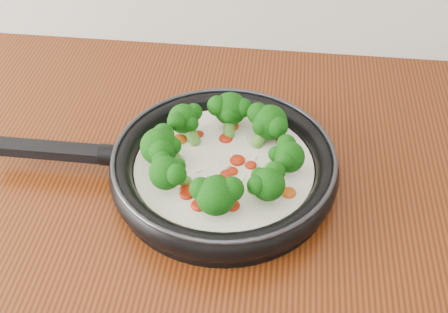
# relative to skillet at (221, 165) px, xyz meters

# --- Properties ---
(skillet) EXTENTS (0.50, 0.32, 0.09)m
(skillet) POSITION_rel_skillet_xyz_m (0.00, 0.00, 0.00)
(skillet) COLOR black
(skillet) RESTS_ON counter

